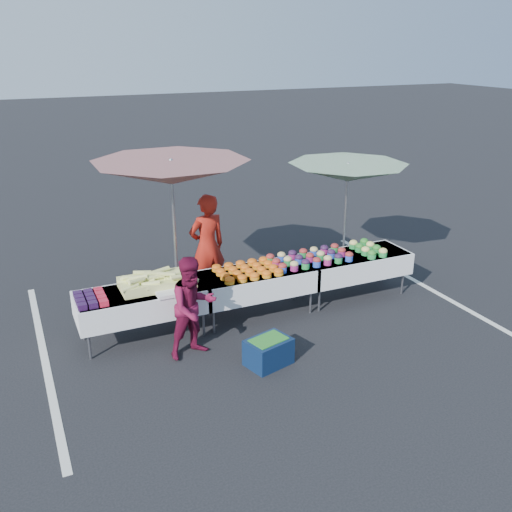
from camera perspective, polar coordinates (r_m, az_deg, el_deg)
name	(u,v)px	position (r m, az deg, el deg)	size (l,w,h in m)	color
ground	(256,315)	(9.12, 0.00, -5.89)	(80.00, 80.00, 0.00)	black
stripe_left	(44,358)	(8.48, -20.40, -9.50)	(0.10, 5.00, 0.00)	silver
stripe_right	(417,282)	(10.72, 15.80, -2.50)	(0.10, 5.00, 0.00)	silver
table_left	(142,301)	(8.36, -11.35, -4.47)	(1.86, 0.81, 0.75)	white
table_center	(256,281)	(8.88, 0.00, -2.52)	(1.86, 0.81, 0.75)	white
table_right	(354,264)	(9.70, 9.74, -0.75)	(1.86, 0.81, 0.75)	white
berry_punnets	(90,299)	(8.12, -16.23, -4.11)	(0.40, 0.54, 0.08)	black
corn_pile	(157,281)	(8.35, -9.85, -2.47)	(1.16, 0.57, 0.26)	#D8DB70
plastic_bags	(167,294)	(8.08, -8.87, -3.73)	(0.30, 0.25, 0.05)	white
carrot_bowls	(247,270)	(8.73, -0.87, -1.39)	(0.95, 0.69, 0.11)	orange
potato_cups	(310,257)	(9.19, 5.41, -0.12)	(1.34, 0.58, 0.16)	blue
bean_baskets	(368,248)	(9.75, 11.13, 0.77)	(0.36, 0.68, 0.15)	#238F3E
vendor	(207,246)	(9.49, -4.89, 0.96)	(0.65, 0.43, 1.78)	#A81E13
customer	(193,307)	(7.77, -6.31, -5.12)	(0.70, 0.54, 1.43)	maroon
umbrella_left	(171,174)	(8.70, -8.46, 8.15)	(3.14, 3.14, 2.45)	black
umbrella_right	(348,173)	(10.11, 9.16, 8.16)	(2.61, 2.61, 2.13)	black
storage_bin	(268,351)	(7.73, 1.25, -9.49)	(0.67, 0.56, 0.38)	#0C1F3F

